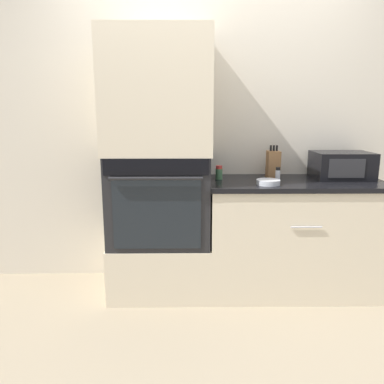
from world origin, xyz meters
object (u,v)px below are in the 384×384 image
Objects in this scene: condiment_jar_near at (219,173)px; microwave at (342,165)px; wall_oven at (160,198)px; bowl at (268,182)px; knife_block at (273,164)px; condiment_jar_mid at (278,174)px.

microwave is at bearing 1.27° from condiment_jar_near.
microwave is (1.42, 0.09, 0.24)m from wall_oven.
condiment_jar_near is (-0.96, -0.02, -0.05)m from microwave.
bowl is (0.80, -0.16, 0.15)m from wall_oven.
bowl is (-0.62, -0.25, -0.09)m from microwave.
microwave is 4.04× the size of condiment_jar_near.
microwave is 2.56× the size of bowl.
condiment_jar_near is at bearing -169.55° from knife_block.
microwave is 0.96m from condiment_jar_near.
knife_block reaches higher than condiment_jar_near.
wall_oven reaches higher than condiment_jar_mid.
wall_oven reaches higher than bowl.
condiment_jar_mid is at bearing -88.10° from knife_block.
knife_block reaches higher than condiment_jar_mid.
wall_oven is 0.50m from condiment_jar_near.
condiment_jar_near reaches higher than bowl.
condiment_jar_near is (-0.44, -0.08, -0.06)m from knife_block.
wall_oven is 1.72× the size of microwave.
knife_block is (-0.52, 0.06, 0.00)m from microwave.
condiment_jar_near is at bearing 171.31° from condiment_jar_mid.
condiment_jar_mid is (0.44, -0.07, -0.00)m from condiment_jar_near.
knife_block is 0.16m from condiment_jar_mid.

